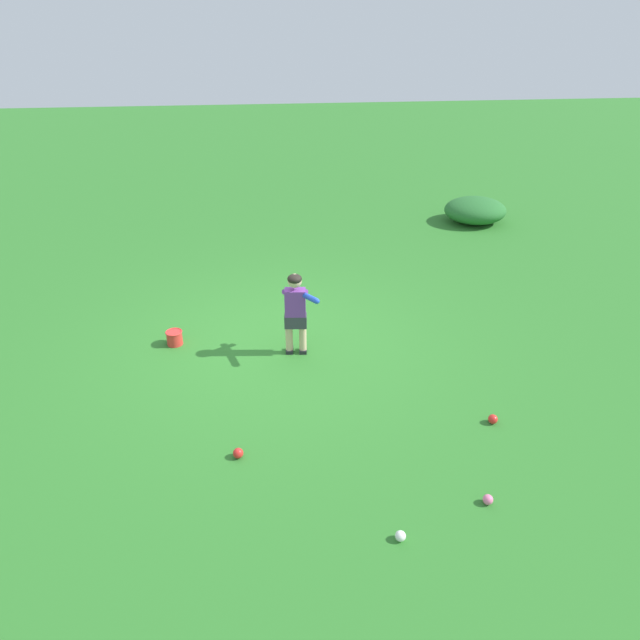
{
  "coord_description": "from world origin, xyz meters",
  "views": [
    {
      "loc": [
        6.52,
        -0.14,
        3.89
      ],
      "look_at": [
        0.29,
        0.54,
        0.45
      ],
      "focal_mm": 32.73,
      "sensor_mm": 36.0,
      "label": 1
    }
  ],
  "objects_px": {
    "play_ball_by_bucket": "(238,453)",
    "toy_bucket": "(175,337)",
    "child_batter": "(296,307)",
    "play_ball_far_left": "(493,419)",
    "play_ball_center_lawn": "(400,536)",
    "play_ball_far_right": "(488,500)"
  },
  "relations": [
    {
      "from": "play_ball_center_lawn",
      "to": "play_ball_far_right",
      "type": "bearing_deg",
      "value": 109.63
    },
    {
      "from": "play_ball_far_right",
      "to": "play_ball_center_lawn",
      "type": "bearing_deg",
      "value": -70.37
    },
    {
      "from": "play_ball_by_bucket",
      "to": "play_ball_far_right",
      "type": "xyz_separation_m",
      "value": [
        0.84,
        2.19,
        -0.01
      ]
    },
    {
      "from": "child_batter",
      "to": "play_ball_far_right",
      "type": "bearing_deg",
      "value": 28.82
    },
    {
      "from": "play_ball_far_left",
      "to": "toy_bucket",
      "type": "height_order",
      "value": "toy_bucket"
    },
    {
      "from": "play_ball_far_left",
      "to": "toy_bucket",
      "type": "xyz_separation_m",
      "value": [
        -1.99,
        -3.48,
        0.05
      ]
    },
    {
      "from": "child_batter",
      "to": "toy_bucket",
      "type": "xyz_separation_m",
      "value": [
        -0.38,
        -1.55,
        -0.55
      ]
    },
    {
      "from": "child_batter",
      "to": "play_ball_center_lawn",
      "type": "height_order",
      "value": "child_batter"
    },
    {
      "from": "play_ball_by_bucket",
      "to": "toy_bucket",
      "type": "xyz_separation_m",
      "value": [
        -2.23,
        -0.84,
        0.05
      ]
    },
    {
      "from": "play_ball_far_left",
      "to": "toy_bucket",
      "type": "bearing_deg",
      "value": -119.82
    },
    {
      "from": "play_ball_by_bucket",
      "to": "toy_bucket",
      "type": "relative_size",
      "value": 0.48
    },
    {
      "from": "play_ball_center_lawn",
      "to": "toy_bucket",
      "type": "distance_m",
      "value": 4.01
    },
    {
      "from": "play_ball_far_right",
      "to": "play_ball_far_left",
      "type": "bearing_deg",
      "value": 157.09
    },
    {
      "from": "play_ball_by_bucket",
      "to": "play_ball_far_right",
      "type": "distance_m",
      "value": 2.34
    },
    {
      "from": "play_ball_far_right",
      "to": "play_ball_far_left",
      "type": "distance_m",
      "value": 1.17
    },
    {
      "from": "child_batter",
      "to": "toy_bucket",
      "type": "bearing_deg",
      "value": -103.77
    },
    {
      "from": "child_batter",
      "to": "play_ball_center_lawn",
      "type": "xyz_separation_m",
      "value": [
        2.99,
        0.62,
        -0.6
      ]
    },
    {
      "from": "child_batter",
      "to": "play_ball_by_bucket",
      "type": "xyz_separation_m",
      "value": [
        1.85,
        -0.71,
        -0.6
      ]
    },
    {
      "from": "play_ball_by_bucket",
      "to": "play_ball_far_left",
      "type": "height_order",
      "value": "play_ball_by_bucket"
    },
    {
      "from": "child_batter",
      "to": "play_ball_by_bucket",
      "type": "relative_size",
      "value": 10.47
    },
    {
      "from": "play_ball_center_lawn",
      "to": "play_ball_by_bucket",
      "type": "xyz_separation_m",
      "value": [
        -1.14,
        -1.33,
        0.01
      ]
    },
    {
      "from": "child_batter",
      "to": "play_ball_far_left",
      "type": "bearing_deg",
      "value": 50.11
    }
  ]
}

